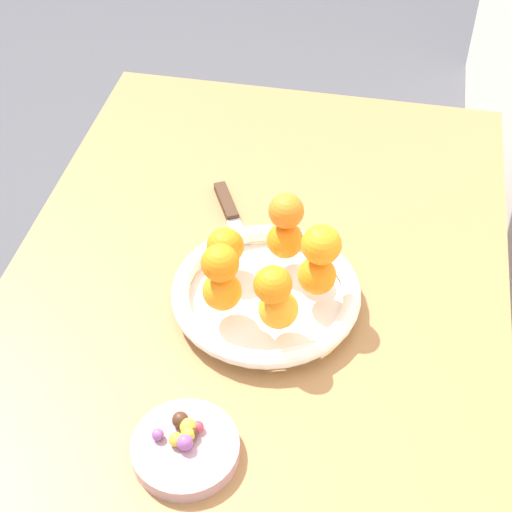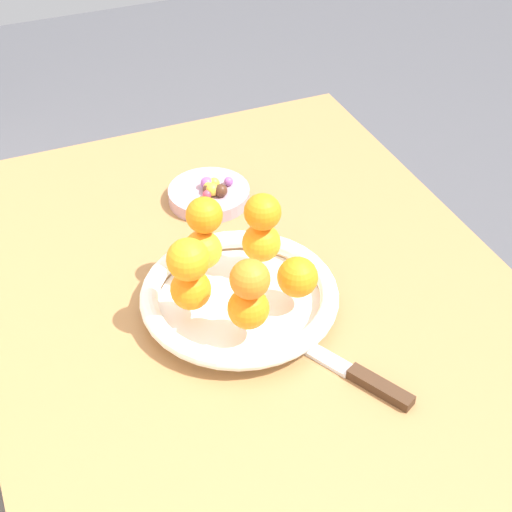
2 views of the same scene
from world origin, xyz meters
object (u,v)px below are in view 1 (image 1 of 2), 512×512
object	(u,v)px
candy_ball_3	(176,439)
candy_ball_6	(188,427)
candy_ball_4	(180,420)
candy_ball_1	(158,435)
orange_3	(225,246)
knife	(236,226)
candy_ball_5	(191,433)
orange_4	(222,291)
orange_1	(317,276)
candy_ball_2	(198,426)
orange_8	(220,263)
orange_7	(273,285)
candy_ball_7	(185,443)
orange_5	(321,245)
orange_6	(286,211)
fruit_bowl	(266,294)
candy_ball_0	(189,434)
dining_table	(252,327)
candy_dish	(185,449)
orange_0	(278,309)
orange_2	(285,240)

from	to	relation	value
candy_ball_3	candy_ball_6	distance (m)	0.02
candy_ball_4	candy_ball_1	bearing A→B (deg)	-42.81
orange_3	knife	xyz separation A→B (m)	(-0.11, -0.01, -0.06)
orange_3	candy_ball_5	distance (m)	0.30
candy_ball_5	candy_ball_6	bearing A→B (deg)	-140.28
candy_ball_3	orange_4	bearing A→B (deg)	177.70
orange_1	orange_3	xyz separation A→B (m)	(-0.03, -0.14, 0.00)
candy_ball_2	candy_ball_3	bearing A→B (deg)	-41.68
candy_ball_6	knife	size ratio (longest dim) A/B	0.09
orange_8	candy_ball_2	bearing A→B (deg)	4.06
candy_ball_4	orange_7	bearing A→B (deg)	153.02
orange_8	candy_ball_7	bearing A→B (deg)	1.17
orange_5	orange_6	distance (m)	0.09
orange_7	candy_ball_3	world-z (taller)	orange_7
fruit_bowl	orange_1	distance (m)	0.09
candy_ball_0	orange_7	bearing A→B (deg)	159.12
candy_ball_0	dining_table	bearing A→B (deg)	175.36
orange_5	candy_dish	bearing A→B (deg)	-24.26
orange_0	orange_5	bearing A→B (deg)	150.09
candy_ball_7	orange_2	bearing A→B (deg)	169.19
orange_6	orange_7	distance (m)	0.15
knife	orange_6	bearing A→B (deg)	49.87
candy_ball_0	candy_ball_7	size ratio (longest dim) A/B	0.92
orange_3	orange_8	distance (m)	0.10
orange_1	orange_0	bearing A→B (deg)	-30.31
orange_0	candy_ball_2	world-z (taller)	orange_0
orange_7	candy_ball_0	xyz separation A→B (m)	(0.18, -0.07, -0.09)
candy_ball_6	orange_7	bearing A→B (deg)	157.34
orange_0	candy_ball_4	bearing A→B (deg)	-27.99
orange_5	orange_6	world-z (taller)	orange_5
candy_ball_0	orange_5	bearing A→B (deg)	155.53
orange_0	orange_6	size ratio (longest dim) A/B	1.07
orange_0	candy_ball_6	distance (m)	0.20
orange_1	orange_7	size ratio (longest dim) A/B	1.07
orange_2	orange_6	xyz separation A→B (m)	(-0.00, -0.00, 0.05)
candy_ball_0	orange_4	bearing A→B (deg)	-178.77
orange_3	candy_ball_3	distance (m)	0.31
orange_4	candy_ball_7	size ratio (longest dim) A/B	2.71
candy_ball_5	orange_3	bearing A→B (deg)	-175.59
orange_3	orange_5	distance (m)	0.15
fruit_bowl	candy_ball_4	xyz separation A→B (m)	(0.24, -0.06, 0.01)
orange_1	candy_ball_5	bearing A→B (deg)	-24.19
orange_1	candy_ball_0	distance (m)	0.29
orange_8	orange_5	bearing A→B (deg)	114.94
orange_7	knife	world-z (taller)	orange_7
orange_7	orange_8	bearing A→B (deg)	-108.06
dining_table	candy_ball_7	size ratio (longest dim) A/B	53.86
orange_6	orange_8	world-z (taller)	orange_8
candy_ball_1	candy_ball_5	bearing A→B (deg)	103.60
fruit_bowl	orange_7	distance (m)	0.12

